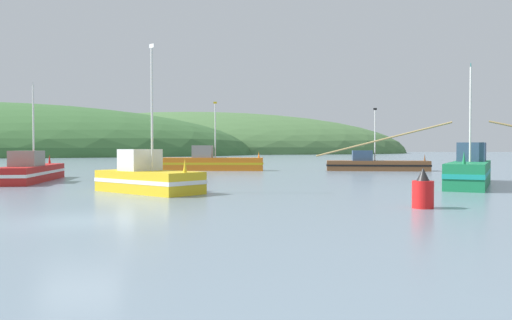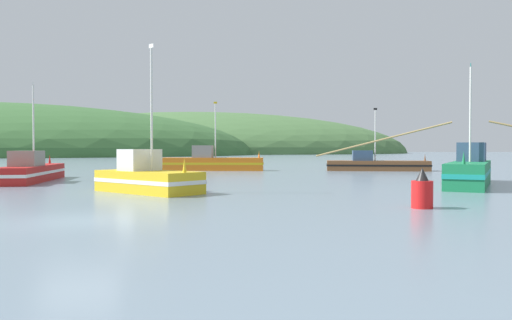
# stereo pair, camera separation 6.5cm
# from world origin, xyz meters

# --- Properties ---
(ground_plane) EXTENTS (600.00, 600.00, 0.00)m
(ground_plane) POSITION_xyz_m (0.00, 0.00, 0.00)
(ground_plane) COLOR slate
(hill_mid_right) EXTENTS (213.56, 170.85, 40.78)m
(hill_mid_right) POSITION_xyz_m (-1.96, 246.82, 0.00)
(hill_mid_right) COLOR #47703D
(hill_mid_right) RESTS_ON ground
(fishing_boat_red) EXTENTS (2.79, 10.77, 6.97)m
(fishing_boat_red) POSITION_xyz_m (-8.25, 20.10, 0.73)
(fishing_boat_red) COLOR red
(fishing_boat_red) RESTS_ON ground
(fishing_boat_yellow) EXTENTS (6.15, 6.17, 7.72)m
(fishing_boat_yellow) POSITION_xyz_m (0.89, 10.44, 0.74)
(fishing_boat_yellow) COLOR gold
(fishing_boat_yellow) RESTS_ON ground
(fishing_boat_orange) EXTENTS (10.73, 3.31, 7.17)m
(fishing_boat_orange) POSITION_xyz_m (4.34, 36.29, 0.85)
(fishing_boat_orange) COLOR orange
(fishing_boat_orange) RESTS_ON ground
(fishing_boat_brown) EXTENTS (10.74, 4.82, 6.48)m
(fishing_boat_brown) POSITION_xyz_m (21.26, 34.35, 0.65)
(fishing_boat_brown) COLOR brown
(fishing_boat_brown) RESTS_ON ground
(fishing_boat_green) EXTENTS (17.27, 10.68, 7.60)m
(fishing_boat_green) POSITION_xyz_m (20.44, 13.84, 0.94)
(fishing_boat_green) COLOR #197A47
(fishing_boat_green) RESTS_ON ground
(channel_buoy) EXTENTS (0.82, 0.82, 1.56)m
(channel_buoy) POSITION_xyz_m (12.34, 2.31, 0.64)
(channel_buoy) COLOR red
(channel_buoy) RESTS_ON ground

